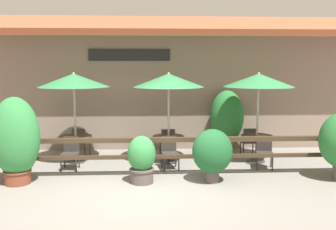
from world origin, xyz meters
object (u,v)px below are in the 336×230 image
(dining_table_far, at_px, (257,141))
(potted_plant_entrance_palm, at_px, (227,119))
(patio_umbrella_middle, at_px, (169,80))
(dining_table_near, at_px, (76,141))
(chair_middle_streetside, at_px, (170,151))
(dining_table_middle, at_px, (169,141))
(potted_plant_small_flowering, at_px, (212,152))
(chair_middle_wallside, at_px, (168,141))
(potted_plant_broad_leaf, at_px, (142,159))
(patio_umbrella_near, at_px, (74,80))
(chair_near_streetside, at_px, (70,152))
(chair_far_wallside, at_px, (249,140))
(chair_near_wallside, at_px, (80,140))
(patio_umbrella_far, at_px, (259,80))
(potted_plant_tall_tropical, at_px, (16,139))
(chair_far_streetside, at_px, (264,151))

(dining_table_far, relative_size, potted_plant_entrance_palm, 0.46)
(patio_umbrella_middle, xyz_separation_m, dining_table_far, (2.46, -0.04, -1.68))
(dining_table_near, bearing_deg, chair_middle_streetside, -17.51)
(dining_table_middle, height_order, potted_plant_entrance_palm, potted_plant_entrance_palm)
(potted_plant_small_flowering, xyz_separation_m, potted_plant_entrance_palm, (0.97, 3.07, 0.34))
(chair_middle_wallside, height_order, potted_plant_broad_leaf, potted_plant_broad_leaf)
(patio_umbrella_near, xyz_separation_m, dining_table_near, (0.00, 0.00, -1.68))
(dining_table_middle, distance_m, potted_plant_small_flowering, 2.06)
(chair_middle_wallside, distance_m, potted_plant_entrance_palm, 2.04)
(dining_table_near, height_order, chair_near_streetside, chair_near_streetside)
(patio_umbrella_near, xyz_separation_m, dining_table_far, (5.04, -0.20, -1.68))
(chair_near_streetside, xyz_separation_m, patio_umbrella_middle, (2.57, 0.58, 1.81))
(dining_table_near, distance_m, patio_umbrella_middle, 3.08)
(chair_middle_streetside, bearing_deg, dining_table_near, 154.51)
(chair_near_streetside, relative_size, chair_middle_streetside, 1.00)
(chair_far_wallside, distance_m, potted_plant_small_flowering, 2.94)
(chair_middle_streetside, height_order, chair_far_wallside, same)
(chair_near_wallside, relative_size, chair_far_wallside, 1.00)
(chair_middle_streetside, distance_m, potted_plant_entrance_palm, 2.72)
(dining_table_middle, xyz_separation_m, patio_umbrella_far, (2.46, -0.04, 1.68))
(chair_near_streetside, xyz_separation_m, dining_table_middle, (2.57, 0.58, 0.12))
(potted_plant_tall_tropical, distance_m, potted_plant_broad_leaf, 2.87)
(chair_near_streetside, xyz_separation_m, potted_plant_small_flowering, (3.48, -1.27, 0.24))
(dining_table_middle, bearing_deg, potted_plant_small_flowering, -63.88)
(dining_table_near, height_order, potted_plant_tall_tropical, potted_plant_tall_tropical)
(potted_plant_small_flowering, bearing_deg, potted_plant_tall_tropical, 178.50)
(chair_far_streetside, bearing_deg, chair_middle_wallside, 163.70)
(dining_table_far, relative_size, potted_plant_small_flowering, 0.72)
(patio_umbrella_far, xyz_separation_m, potted_plant_broad_leaf, (-3.18, -1.76, -1.72))
(chair_near_streetside, height_order, potted_plant_entrance_palm, potted_plant_entrance_palm)
(chair_far_wallside, bearing_deg, patio_umbrella_far, 94.25)
(potted_plant_entrance_palm, bearing_deg, chair_far_wallside, -45.14)
(potted_plant_tall_tropical, bearing_deg, patio_umbrella_near, 63.05)
(chair_middle_wallside, bearing_deg, dining_table_far, 159.69)
(potted_plant_entrance_palm, bearing_deg, dining_table_far, -64.91)
(chair_middle_wallside, bearing_deg, chair_far_streetside, 145.94)
(dining_table_middle, height_order, chair_middle_streetside, chair_middle_streetside)
(chair_near_wallside, bearing_deg, potted_plant_broad_leaf, 137.92)
(dining_table_far, bearing_deg, dining_table_middle, 179.07)
(chair_middle_wallside, bearing_deg, patio_umbrella_far, 159.69)
(chair_near_wallside, distance_m, chair_far_streetside, 5.32)
(chair_near_wallside, xyz_separation_m, dining_table_middle, (2.59, -0.90, 0.12))
(patio_umbrella_far, bearing_deg, dining_table_far, 180.00)
(dining_table_middle, distance_m, patio_umbrella_far, 2.98)
(chair_near_wallside, distance_m, dining_table_middle, 2.74)
(chair_middle_wallside, bearing_deg, potted_plant_broad_leaf, 69.05)
(potted_plant_entrance_palm, bearing_deg, potted_plant_tall_tropical, -151.39)
(potted_plant_broad_leaf, bearing_deg, potted_plant_tall_tropical, 178.56)
(chair_far_streetside, bearing_deg, dining_table_middle, 176.47)
(patio_umbrella_far, bearing_deg, patio_umbrella_near, 177.73)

